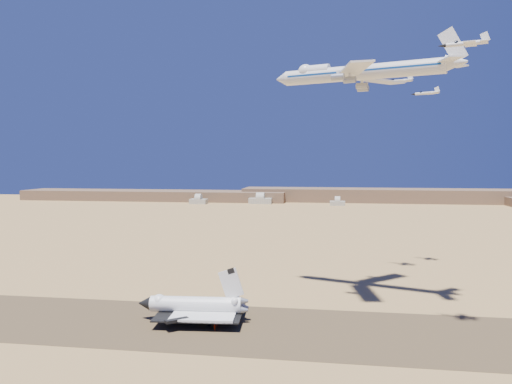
# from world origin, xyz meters

# --- Properties ---
(ground) EXTENTS (1200.00, 1200.00, 0.00)m
(ground) POSITION_xyz_m (0.00, 0.00, 0.00)
(ground) COLOR #AA854B
(ground) RESTS_ON ground
(runway) EXTENTS (600.00, 50.00, 0.06)m
(runway) POSITION_xyz_m (0.00, 0.00, 0.03)
(runway) COLOR brown
(runway) RESTS_ON ground
(ridgeline) EXTENTS (960.00, 90.00, 18.00)m
(ridgeline) POSITION_xyz_m (65.32, 527.31, 7.63)
(ridgeline) COLOR brown
(ridgeline) RESTS_ON ground
(hangars) EXTENTS (200.50, 29.50, 30.00)m
(hangars) POSITION_xyz_m (-64.00, 478.43, 4.83)
(hangars) COLOR #ABA898
(hangars) RESTS_ON ground
(shuttle) EXTENTS (39.25, 25.95, 19.29)m
(shuttle) POSITION_xyz_m (-13.41, 4.90, 5.19)
(shuttle) COLOR silver
(shuttle) RESTS_ON runway
(carrier_747) EXTENTS (74.07, 54.90, 18.64)m
(carrier_747) POSITION_xyz_m (42.51, 38.42, 90.73)
(carrier_747) COLOR silver
(crew_a) EXTENTS (0.49, 0.70, 1.81)m
(crew_a) POSITION_xyz_m (-4.31, 0.01, 0.97)
(crew_a) COLOR red
(crew_a) RESTS_ON runway
(crew_b) EXTENTS (0.69, 0.95, 1.74)m
(crew_b) POSITION_xyz_m (-4.53, -2.22, 0.93)
(crew_b) COLOR red
(crew_b) RESTS_ON runway
(crew_c) EXTENTS (1.27, 1.02, 1.92)m
(crew_c) POSITION_xyz_m (-4.04, -4.07, 1.02)
(crew_c) COLOR red
(crew_c) RESTS_ON runway
(chase_jet_a) EXTENTS (14.03, 8.20, 3.58)m
(chase_jet_a) POSITION_xyz_m (72.54, -5.35, 90.97)
(chase_jet_a) COLOR silver
(chase_jet_c) EXTENTS (14.67, 8.67, 3.77)m
(chase_jet_c) POSITION_xyz_m (64.80, 86.52, 94.61)
(chase_jet_c) COLOR silver
(chase_jet_d) EXTENTS (14.09, 9.07, 3.69)m
(chase_jet_d) POSITION_xyz_m (80.92, 105.00, 90.96)
(chase_jet_d) COLOR silver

